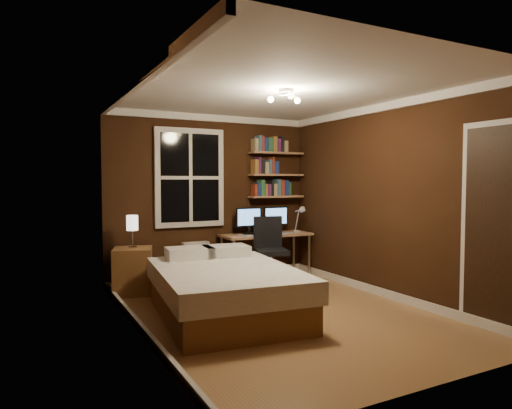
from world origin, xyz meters
name	(u,v)px	position (x,y,z in m)	size (l,w,h in m)	color
floor	(281,314)	(0.00, 0.00, 0.00)	(4.20, 4.20, 0.00)	olive
wall_back	(211,197)	(0.00, 2.10, 1.25)	(3.20, 0.04, 2.50)	black
wall_left	(138,208)	(-1.60, 0.00, 1.25)	(0.04, 4.20, 2.50)	black
wall_right	(389,201)	(1.60, 0.00, 1.25)	(0.04, 4.20, 2.50)	black
ceiling	(282,91)	(0.00, 0.00, 2.50)	(3.20, 4.20, 0.02)	white
window	(190,178)	(-0.35, 2.06, 1.55)	(1.06, 0.06, 1.46)	silver
door	(501,230)	(1.59, -1.55, 1.02)	(0.03, 0.82, 2.05)	black
ceiling_fixture	(286,99)	(0.00, -0.10, 2.40)	(0.44, 0.44, 0.18)	beige
bookshelf_lower	(276,197)	(1.08, 1.98, 1.25)	(0.92, 0.22, 0.03)	#A67650
books_row_lower	(276,189)	(1.08, 1.98, 1.38)	(0.66, 0.16, 0.23)	maroon
bookshelf_middle	(276,175)	(1.08, 1.98, 1.60)	(0.92, 0.22, 0.03)	#A67650
books_row_middle	(276,167)	(1.08, 1.98, 1.73)	(0.42, 0.16, 0.23)	navy
bookshelf_upper	(276,153)	(1.08, 1.98, 1.95)	(0.92, 0.22, 0.03)	#A67650
books_row_upper	(276,145)	(1.08, 1.98, 2.08)	(0.54, 0.16, 0.23)	#296139
bed	(225,290)	(-0.60, 0.21, 0.29)	(1.67, 2.16, 0.68)	brown
nightstand	(133,271)	(-1.28, 1.70, 0.31)	(0.49, 0.49, 0.61)	brown
bedside_lamp	(132,232)	(-1.28, 1.70, 0.83)	(0.15, 0.15, 0.43)	silver
radiator	(195,262)	(-0.30, 1.99, 0.30)	(0.40, 0.14, 0.60)	silver
desk	(266,238)	(0.80, 1.81, 0.62)	(1.43, 0.54, 0.68)	#A67650
monitor_left	(249,221)	(0.53, 1.88, 0.89)	(0.43, 0.12, 0.41)	black
monitor_right	(276,220)	(1.02, 1.88, 0.89)	(0.43, 0.12, 0.41)	black
desk_lamp	(300,219)	(1.37, 1.73, 0.90)	(0.14, 0.32, 0.44)	silver
office_chair	(270,259)	(0.60, 1.32, 0.37)	(0.54, 0.54, 0.98)	black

